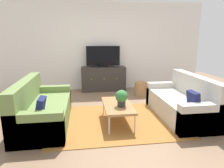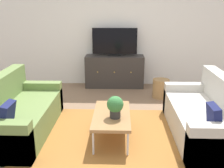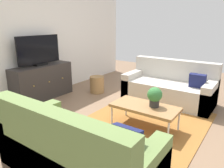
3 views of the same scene
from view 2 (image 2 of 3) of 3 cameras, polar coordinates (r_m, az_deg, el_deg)
ground_plane at (r=4.13m, az=-0.18°, el=-10.07°), size 10.00×10.00×0.00m
wall_back at (r=6.24m, az=0.65°, el=12.20°), size 6.40×0.12×2.70m
area_rug at (r=3.99m, az=-0.26°, el=-10.97°), size 2.50×1.90×0.01m
couch_left_side at (r=4.21m, az=-20.31°, el=-6.35°), size 0.85×1.82×0.86m
couch_right_side at (r=4.12m, az=20.32°, el=-6.87°), size 0.85×1.82×0.86m
coffee_table at (r=3.77m, az=-0.06°, el=-6.94°), size 0.53×1.04×0.38m
potted_plant at (r=3.57m, az=0.70°, el=-4.83°), size 0.23×0.23×0.31m
tv_console at (r=6.13m, az=0.53°, el=2.81°), size 1.35×0.47×0.74m
flat_screen_tv at (r=6.02m, az=0.56°, el=9.20°), size 1.02×0.16×0.63m
wicker_basket at (r=5.53m, az=10.64°, el=-0.96°), size 0.34×0.34×0.39m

